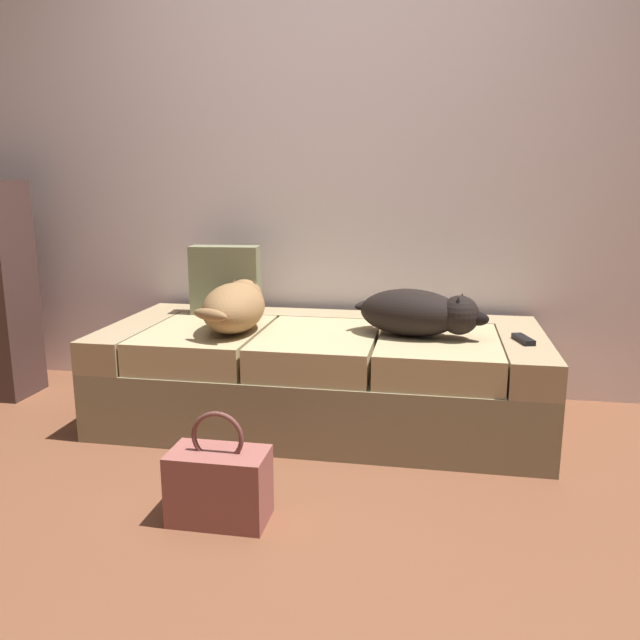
{
  "coord_description": "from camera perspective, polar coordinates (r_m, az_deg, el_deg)",
  "views": [
    {
      "loc": [
        0.5,
        -1.68,
        1.1
      ],
      "look_at": [
        0.0,
        1.05,
        0.49
      ],
      "focal_mm": 35.89,
      "sensor_mm": 36.0,
      "label": 1
    }
  ],
  "objects": [
    {
      "name": "couch",
      "position": [
        2.96,
        0.18,
        -4.94
      ],
      "size": [
        1.97,
        0.89,
        0.44
      ],
      "color": "#867859",
      "rests_on": "ground"
    },
    {
      "name": "tv_remote",
      "position": [
        2.79,
        17.67,
        -1.65
      ],
      "size": [
        0.08,
        0.16,
        0.02
      ],
      "primitive_type": "cube",
      "rotation": [
        0.0,
        0.0,
        0.28
      ],
      "color": "black",
      "rests_on": "couch"
    },
    {
      "name": "back_wall",
      "position": [
        3.39,
        1.94,
        17.45
      ],
      "size": [
        6.4,
        0.1,
        2.8
      ],
      "primitive_type": "cube",
      "color": "white",
      "rests_on": "ground"
    },
    {
      "name": "ground_plane",
      "position": [
        2.07,
        -5.57,
        -19.8
      ],
      "size": [
        10.0,
        10.0,
        0.0
      ],
      "primitive_type": "plane",
      "color": "brown"
    },
    {
      "name": "throw_pillow",
      "position": [
        3.23,
        -8.43,
        3.54
      ],
      "size": [
        0.35,
        0.15,
        0.34
      ],
      "primitive_type": "cube",
      "rotation": [
        0.0,
        0.0,
        0.08
      ],
      "color": "#6F7051",
      "rests_on": "couch"
    },
    {
      "name": "handbag",
      "position": [
        2.18,
        -8.98,
        -14.27
      ],
      "size": [
        0.32,
        0.18,
        0.38
      ],
      "color": "#915048",
      "rests_on": "ground"
    },
    {
      "name": "dog_dark",
      "position": [
        2.77,
        8.78,
        0.64
      ],
      "size": [
        0.59,
        0.34,
        0.2
      ],
      "color": "black",
      "rests_on": "couch"
    },
    {
      "name": "dog_tan",
      "position": [
        2.89,
        -7.53,
        1.27
      ],
      "size": [
        0.31,
        0.63,
        0.21
      ],
      "color": "olive",
      "rests_on": "couch"
    }
  ]
}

